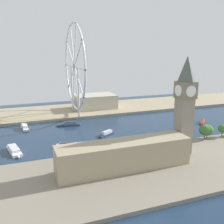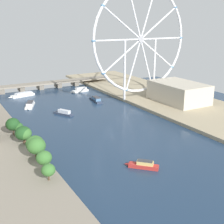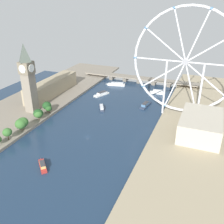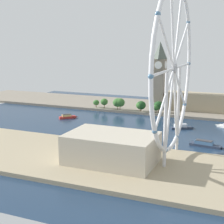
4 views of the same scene
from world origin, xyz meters
The scene contains 14 objects.
ground_plane centered at (0.00, 0.00, 0.00)m, with size 384.49×384.49×0.00m, color #1E334C.
riverbank_left centered at (-107.25, 0.00, 1.50)m, with size 90.00×520.00×3.00m, color gray.
riverbank_right centered at (107.25, 0.00, 1.50)m, with size 90.00×520.00×3.00m, color tan.
clock_tower centered at (-89.52, 25.42, 46.23)m, with size 15.00×15.00×83.21m.
parliament_block centered at (-100.40, 84.77, 13.69)m, with size 22.00×102.70×21.37m, color tan.
tree_row_embankment centered at (-68.06, -5.14, 11.13)m, with size 14.84×90.88×14.41m.
ferris_wheel centered at (81.97, 80.68, 67.52)m, with size 119.43×3.20×123.82m.
riverside_hall centered at (108.28, 44.39, 13.32)m, with size 40.25×61.72×20.64m, color #BCB29E.
tour_boat_0 centered at (39.29, 151.14, 2.38)m, with size 25.27×8.59×5.67m.
tour_boat_1 centered at (-14.83, 69.12, 2.06)m, with size 14.82×23.13×5.02m.
tour_boat_2 centered at (35.80, 99.48, 2.10)m, with size 9.84×30.54×5.24m.
tour_boat_3 centered at (-30.79, 163.19, 2.10)m, with size 33.11×14.05×4.86m.
tour_boat_4 centered at (-35.08, 114.36, 2.05)m, with size 16.71×28.86×5.03m.
tour_boat_5 centered at (-12.09, -60.53, 2.03)m, with size 17.87×18.04×5.18m.
Camera 1 is at (-266.22, 157.01, 90.85)m, focal length 41.33 mm.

